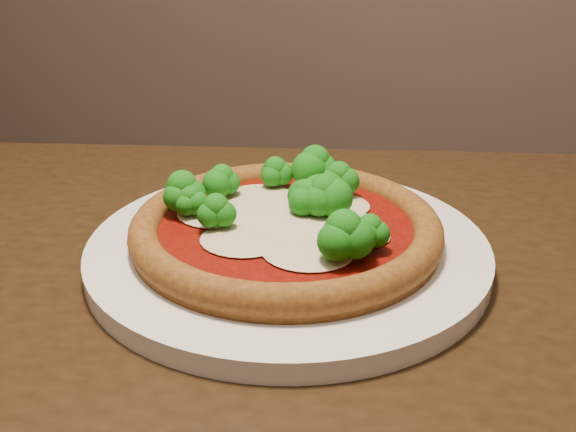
# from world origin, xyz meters

# --- Properties ---
(dining_table) EXTENTS (1.19, 0.91, 0.75)m
(dining_table) POSITION_xyz_m (0.20, 0.05, 0.64)
(dining_table) COLOR black
(dining_table) RESTS_ON floor
(plate) EXTENTS (0.35, 0.35, 0.02)m
(plate) POSITION_xyz_m (0.25, 0.12, 0.76)
(plate) COLOR silver
(plate) RESTS_ON dining_table
(pizza) EXTENTS (0.27, 0.27, 0.06)m
(pizza) POSITION_xyz_m (0.25, 0.12, 0.78)
(pizza) COLOR brown
(pizza) RESTS_ON plate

